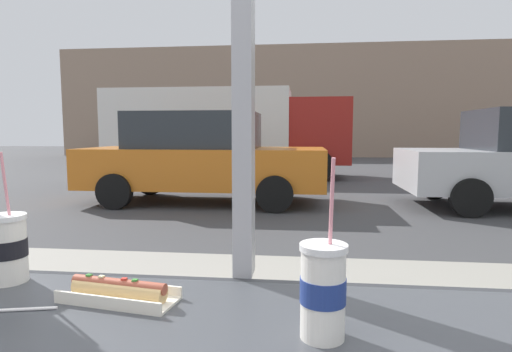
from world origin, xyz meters
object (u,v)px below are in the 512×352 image
object	(u,v)px
soda_cup_left	(323,289)
box_truck	(226,128)
hotdog_tray_far	(119,291)
soda_cup_right	(7,247)
parked_car_orange	(202,157)

from	to	relation	value
soda_cup_left	box_truck	bearing A→B (deg)	101.39
hotdog_tray_far	soda_cup_right	bearing A→B (deg)	165.77
hotdog_tray_far	box_truck	size ratio (longest dim) A/B	0.04
soda_cup_left	hotdog_tray_far	world-z (taller)	soda_cup_left
hotdog_tray_far	box_truck	distance (m)	12.04
soda_cup_left	parked_car_orange	size ratio (longest dim) A/B	0.07
soda_cup_left	soda_cup_right	xyz separation A→B (m)	(-0.78, 0.20, -0.00)
soda_cup_right	hotdog_tray_far	world-z (taller)	soda_cup_right
soda_cup_left	box_truck	world-z (taller)	box_truck
soda_cup_right	hotdog_tray_far	bearing A→B (deg)	-14.23
parked_car_orange	soda_cup_left	bearing A→B (deg)	-74.50
hotdog_tray_far	box_truck	world-z (taller)	box_truck
hotdog_tray_far	parked_car_orange	xyz separation A→B (m)	(-1.54, 7.05, -0.13)
soda_cup_left	soda_cup_right	world-z (taller)	soda_cup_left
soda_cup_left	hotdog_tray_far	distance (m)	0.47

